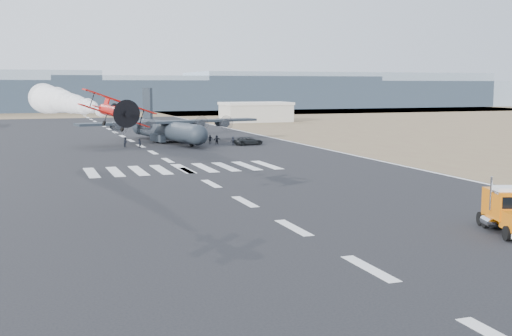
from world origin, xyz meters
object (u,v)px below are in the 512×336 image
crew_f (217,140)px  crew_h (126,142)px  crew_e (198,140)px  crew_d (210,139)px  crew_b (139,143)px  semi_truck (509,210)px  crew_g (193,140)px  hangar_right (256,112)px  support_vehicle (249,141)px  crew_a (182,140)px  aerobatic_biplane (115,111)px  crew_c (233,141)px  transport_aircraft (167,128)px

crew_f → crew_h: (-17.09, -0.04, 0.06)m
crew_e → crew_h: size_ratio=1.01×
crew_d → crew_b: bearing=23.7°
semi_truck → crew_g: bearing=112.1°
semi_truck → crew_f: (-0.64, 77.61, -0.90)m
hangar_right → support_vehicle: 75.71m
crew_a → crew_b: crew_a is taller
hangar_right → crew_a: size_ratio=11.52×
crew_b → crew_d: bearing=150.6°
crew_d → crew_g: 3.39m
crew_e → crew_b: bearing=-112.9°
aerobatic_biplane → crew_c: 64.23m
support_vehicle → crew_e: 9.44m
aerobatic_biplane → transport_aircraft: size_ratio=0.18×
semi_truck → crew_d: 78.59m
crew_a → crew_h: 11.00m
aerobatic_biplane → crew_e: 63.37m
aerobatic_biplane → crew_f: 65.65m
transport_aircraft → crew_e: 9.11m
crew_f → crew_g: crew_g is taller
transport_aircraft → crew_g: bearing=-71.2°
crew_g → crew_d: bearing=-172.5°
crew_f → hangar_right: bearing=50.8°
crew_c → crew_g: size_ratio=0.90×
semi_truck → crew_f: semi_truck is taller
hangar_right → crew_h: size_ratio=11.11×
crew_c → crew_h: (-19.42, 2.66, 0.12)m
hangar_right → crew_d: size_ratio=11.64×
support_vehicle → crew_e: bearing=68.0°
crew_e → crew_f: (3.88, 0.87, -0.07)m
crew_b → crew_h: crew_h is taller
support_vehicle → crew_g: (-9.65, 4.38, 0.14)m
semi_truck → aerobatic_biplane: aerobatic_biplane is taller
hangar_right → crew_g: hangar_right is taller
aerobatic_biplane → crew_e: (22.49, 58.70, -8.04)m
crew_d → transport_aircraft: bearing=-27.3°
aerobatic_biplane → crew_b: aerobatic_biplane is taller
semi_truck → aerobatic_biplane: 33.28m
crew_b → crew_d: (13.83, 2.31, 0.08)m
crew_c → crew_f: 3.57m
aerobatic_biplane → support_vehicle: (31.59, 56.20, -8.22)m
transport_aircraft → crew_g: transport_aircraft is taller
crew_f → crew_h: bearing=166.3°
crew_a → crew_c: size_ratio=1.10×
hangar_right → transport_aircraft: bearing=-123.4°
transport_aircraft → crew_a: transport_aircraft is taller
crew_a → hangar_right: bearing=152.5°
hangar_right → crew_g: size_ratio=11.42×
crew_d → crew_h: bearing=17.7°
transport_aircraft → crew_h: 11.70m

